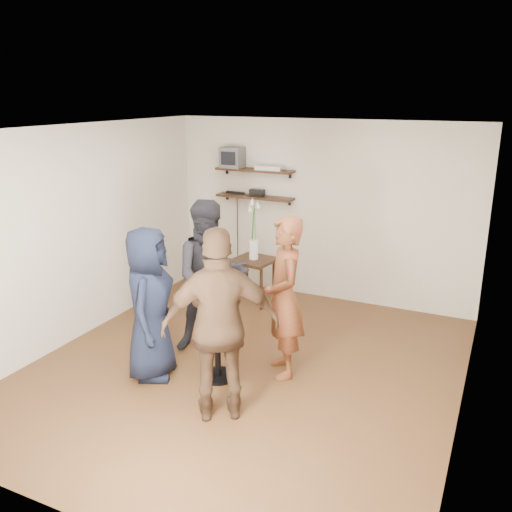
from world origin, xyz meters
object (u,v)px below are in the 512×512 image
at_px(person_dark, 211,277).
at_px(person_brown, 221,326).
at_px(crt_monitor, 233,157).
at_px(drinks_table, 217,327).
at_px(person_navy, 149,304).
at_px(side_table, 254,266).
at_px(person_plaid, 284,298).
at_px(dvd_deck, 270,168).
at_px(radio, 257,193).

xyz_separation_m(person_dark, person_brown, (0.78, -1.20, 0.02)).
bearing_deg(person_brown, person_dark, -89.09).
bearing_deg(crt_monitor, drinks_table, -66.01).
xyz_separation_m(drinks_table, person_navy, (-0.67, -0.25, 0.24)).
distance_m(side_table, person_plaid, 2.13).
relative_size(dvd_deck, person_plaid, 0.23).
bearing_deg(dvd_deck, radio, 180.00).
bearing_deg(person_dark, person_plaid, -44.92).
distance_m(crt_monitor, dvd_deck, 0.62).
xyz_separation_m(drinks_table, person_plaid, (0.59, 0.40, 0.29)).
bearing_deg(person_navy, person_brown, -128.93).
bearing_deg(person_brown, side_table, -102.70).
relative_size(drinks_table, person_plaid, 0.52).
bearing_deg(radio, crt_monitor, 180.00).
distance_m(drinks_table, person_dark, 0.78).
height_order(radio, person_navy, person_navy).
xyz_separation_m(side_table, person_plaid, (1.18, -1.74, 0.32)).
relative_size(person_plaid, person_brown, 0.95).
height_order(crt_monitor, dvd_deck, crt_monitor).
xyz_separation_m(drinks_table, person_dark, (-0.40, 0.59, 0.32)).
relative_size(side_table, person_dark, 0.37).
relative_size(side_table, person_navy, 0.40).
height_order(dvd_deck, radio, dvd_deck).
xyz_separation_m(radio, drinks_table, (0.79, -2.67, -0.93)).
relative_size(crt_monitor, person_plaid, 0.18).
xyz_separation_m(radio, person_navy, (0.12, -2.91, -0.69)).
bearing_deg(side_table, person_dark, -82.89).
bearing_deg(person_brown, radio, -102.55).
distance_m(radio, drinks_table, 2.93).
distance_m(crt_monitor, radio, 0.64).
relative_size(crt_monitor, dvd_deck, 0.80).
xyz_separation_m(radio, side_table, (0.20, -0.53, -0.97)).
relative_size(radio, person_dark, 0.12).
distance_m(dvd_deck, person_navy, 3.11).
distance_m(person_dark, person_navy, 0.88).
xyz_separation_m(crt_monitor, radio, (0.40, 0.00, -0.50)).
xyz_separation_m(crt_monitor, side_table, (0.59, -0.53, -1.47)).
xyz_separation_m(drinks_table, person_brown, (0.38, -0.60, 0.33)).
distance_m(person_plaid, person_brown, 1.03).
distance_m(radio, side_table, 1.12).
xyz_separation_m(crt_monitor, person_brown, (1.57, -3.27, -1.10)).
bearing_deg(person_plaid, person_navy, -97.06).
height_order(side_table, person_brown, person_brown).
xyz_separation_m(person_plaid, person_dark, (-0.99, 0.19, 0.03)).
bearing_deg(crt_monitor, person_dark, -69.24).
bearing_deg(person_dark, drinks_table, -90.00).
bearing_deg(person_dark, person_brown, -90.91).
bearing_deg(person_navy, radio, -17.76).
relative_size(drinks_table, person_dark, 0.51).
xyz_separation_m(dvd_deck, person_plaid, (1.16, -2.27, -1.02)).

